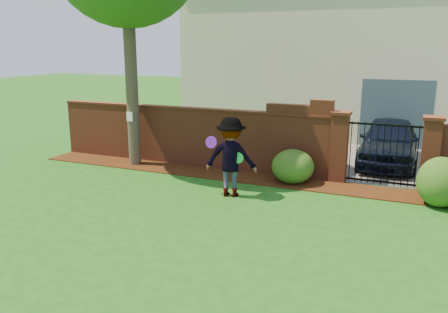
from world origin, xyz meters
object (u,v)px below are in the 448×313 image
at_px(frisbee_purple, 211,142).
at_px(frisbee_green, 238,158).
at_px(car, 388,143).
at_px(man, 230,157).

distance_m(frisbee_purple, frisbee_green, 0.74).
bearing_deg(frisbee_purple, car, 51.86).
height_order(man, frisbee_purple, man).
relative_size(car, frisbee_green, 15.68).
distance_m(car, frisbee_green, 5.50).
height_order(car, man, man).
bearing_deg(frisbee_green, frisbee_purple, -170.94).
relative_size(car, man, 2.15).
bearing_deg(frisbee_green, car, 56.54).
bearing_deg(man, car, -135.94).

